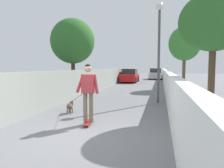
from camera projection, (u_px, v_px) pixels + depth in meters
name	position (u px, v px, depth m)	size (l,w,h in m)	color
ground_plane	(137.00, 86.00, 18.76)	(80.00, 80.00, 0.00)	slate
wall_left	(104.00, 79.00, 17.32)	(48.00, 0.30, 1.58)	#999E93
fence_right	(166.00, 80.00, 16.19)	(48.00, 0.30, 1.45)	white
tree_right_near	(214.00, 22.00, 6.97)	(2.29, 2.29, 4.24)	#473523
tree_left_mid	(73.00, 41.00, 12.92)	(2.70, 2.70, 4.72)	#473523
tree_right_far	(185.00, 44.00, 16.62)	(2.49, 2.49, 4.97)	brown
lamp_post	(159.00, 36.00, 9.97)	(0.36, 0.36, 4.78)	#4C4C51
skateboard	(88.00, 122.00, 6.39)	(0.82, 0.30, 0.08)	maroon
person_skateboarder	(88.00, 88.00, 6.30)	(0.26, 0.72, 1.76)	#726651
dog	(70.00, 106.00, 7.90)	(1.59, 1.33, 1.06)	brown
car_near	(130.00, 76.00, 23.91)	(4.38, 1.80, 1.54)	#B71414
car_far	(156.00, 74.00, 29.87)	(4.05, 1.80, 1.54)	silver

